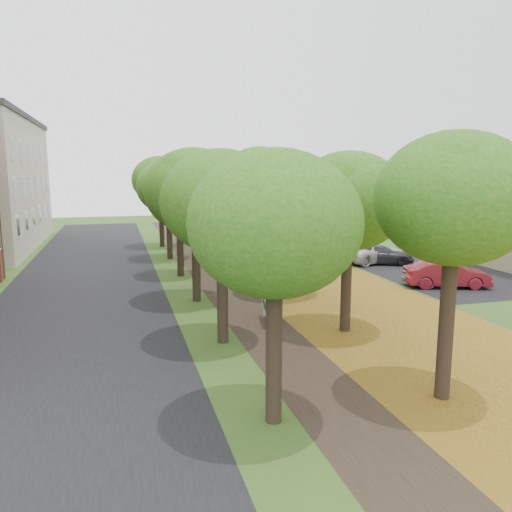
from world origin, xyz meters
TOP-DOWN VIEW (x-y plane):
  - ground at (0.00, 0.00)m, footprint 120.00×120.00m
  - street_asphalt at (-7.50, 15.00)m, footprint 8.00×70.00m
  - footpath at (0.00, 15.00)m, footprint 3.20×70.00m
  - leaf_verge at (5.00, 15.00)m, footprint 7.50×70.00m
  - parking_lot at (13.50, 16.00)m, footprint 9.00×16.00m
  - tree_row_west at (-2.20, 15.00)m, footprint 4.29×34.29m
  - tree_row_east at (2.60, 15.00)m, footprint 4.29×34.29m
  - bench at (0.13, 7.77)m, footprint 0.92×1.98m
  - car_silver at (11.00, 11.78)m, footprint 4.06×1.72m
  - car_red at (11.00, 11.24)m, footprint 4.58×2.77m
  - car_grey at (11.00, 18.28)m, footprint 4.78×3.44m
  - car_white at (11.00, 18.81)m, footprint 5.25×3.23m

SIDE VIEW (x-z plane):
  - ground at x=0.00m, z-range 0.00..0.00m
  - street_asphalt at x=-7.50m, z-range 0.00..0.01m
  - parking_lot at x=13.50m, z-range 0.00..0.01m
  - footpath at x=0.00m, z-range 0.00..0.01m
  - leaf_verge at x=5.00m, z-range 0.00..0.01m
  - bench at x=0.13m, z-range 0.02..0.92m
  - car_grey at x=11.00m, z-range 0.00..1.29m
  - car_white at x=11.00m, z-range 0.00..1.36m
  - car_silver at x=11.00m, z-range 0.00..1.37m
  - car_red at x=11.00m, z-range 0.00..1.43m
  - tree_row_west at x=-2.20m, z-range 1.64..8.64m
  - tree_row_east at x=2.60m, z-range 1.64..8.64m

